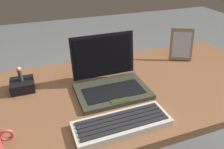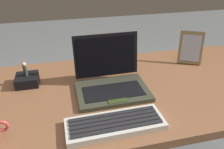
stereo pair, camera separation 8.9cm
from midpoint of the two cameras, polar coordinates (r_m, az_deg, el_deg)
desk at (r=1.02m, az=-1.54°, el=-7.09°), size 1.55×0.68×0.76m
laptop_front at (r=0.95m, az=-3.27°, el=-1.63°), size 0.30×0.24×0.22m
external_keyboard at (r=0.77m, az=-0.78°, el=-12.68°), size 0.34×0.13×0.03m
photo_frame at (r=1.25m, az=15.62°, el=7.42°), size 0.14×0.11×0.17m
figurine_stand at (r=1.05m, az=-24.53°, el=-2.62°), size 0.10×0.10×0.04m
figurine at (r=1.02m, az=-25.20°, el=0.16°), size 0.02×0.02×0.07m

